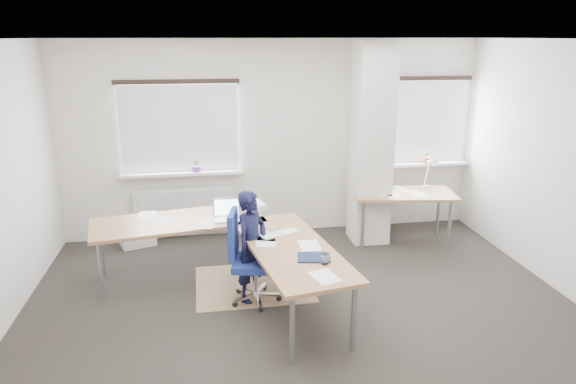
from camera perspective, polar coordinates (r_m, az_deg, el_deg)
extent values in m
plane|color=black|center=(5.58, 1.85, -13.51)|extent=(6.00, 6.00, 0.00)
cube|color=silver|center=(7.42, -1.71, 5.85)|extent=(6.00, 0.04, 2.80)
cube|color=silver|center=(2.80, 12.14, -14.15)|extent=(6.00, 0.04, 2.80)
cube|color=white|center=(4.81, 2.18, 16.62)|extent=(6.00, 5.00, 0.04)
cube|color=silver|center=(7.18, 9.26, 5.18)|extent=(0.50, 0.50, 2.78)
cube|color=white|center=(7.30, -11.94, 6.91)|extent=(1.60, 0.04, 1.20)
cube|color=white|center=(7.26, -11.95, 6.86)|extent=(1.60, 0.02, 1.20)
cube|color=white|center=(7.36, -11.67, 2.07)|extent=(1.70, 0.20, 0.04)
cube|color=white|center=(7.98, 15.07, 7.53)|extent=(1.20, 0.04, 1.20)
cube|color=white|center=(7.94, 15.18, 7.48)|extent=(1.20, 0.02, 1.20)
cube|color=white|center=(8.03, 14.93, 3.08)|extent=(1.30, 0.20, 0.04)
cube|color=white|center=(7.53, -11.42, -1.79)|extent=(1.40, 0.10, 0.60)
cylinder|color=#6D3A81|center=(7.32, -10.14, 2.56)|extent=(0.12, 0.12, 0.08)
imported|color=#275C25|center=(7.31, -10.15, 2.88)|extent=(0.09, 0.06, 0.17)
cylinder|color=#9F593D|center=(8.00, 15.02, 3.46)|extent=(0.12, 0.12, 0.08)
imported|color=#275C25|center=(7.99, 15.04, 3.76)|extent=(0.09, 0.07, 0.17)
cube|color=#987653|center=(6.21, -3.86, -10.14)|extent=(1.36, 1.16, 0.01)
cube|color=white|center=(7.54, -16.37, -4.67)|extent=(0.54, 0.46, 0.27)
cube|color=#93613F|center=(6.25, -12.11, -3.23)|extent=(2.11, 1.14, 0.04)
cube|color=#93613F|center=(5.37, 0.29, -6.28)|extent=(1.14, 2.11, 0.04)
cylinder|color=gray|center=(6.09, -20.02, -8.22)|extent=(0.05, 0.05, 0.69)
cylinder|color=gray|center=(6.64, -20.01, -6.09)|extent=(0.05, 0.05, 0.69)
cylinder|color=gray|center=(6.81, -4.72, -4.49)|extent=(0.05, 0.05, 0.69)
cylinder|color=gray|center=(4.69, 0.48, -14.98)|extent=(0.05, 0.05, 0.69)
cylinder|color=gray|center=(4.90, 7.30, -13.65)|extent=(0.05, 0.05, 0.69)
cylinder|color=gray|center=(6.38, 0.15, -5.93)|extent=(0.05, 0.05, 0.69)
cube|color=#B7B7BC|center=(6.16, -6.79, -3.01)|extent=(0.34, 0.24, 0.01)
cube|color=#B7B7BC|center=(6.23, -6.85, -1.68)|extent=(0.33, 0.05, 0.22)
cube|color=silver|center=(6.23, -6.85, -1.68)|extent=(0.29, 0.04, 0.19)
cube|color=white|center=(5.66, -0.92, -4.67)|extent=(0.46, 0.30, 0.02)
cube|color=#141E37|center=(5.10, 2.88, -7.28)|extent=(0.36, 0.29, 0.01)
cube|color=silver|center=(6.50, -4.73, -1.59)|extent=(0.50, 0.40, 0.07)
imported|color=white|center=(5.73, -1.85, -4.19)|extent=(0.07, 0.07, 0.07)
cylinder|color=silver|center=(4.96, 4.08, -7.47)|extent=(0.07, 0.07, 0.10)
cube|color=#93613F|center=(7.36, 12.72, -0.19)|extent=(1.48, 0.88, 0.04)
cylinder|color=gray|center=(7.12, 8.31, -3.63)|extent=(0.05, 0.05, 0.69)
cylinder|color=gray|center=(7.42, 17.50, -3.42)|extent=(0.05, 0.05, 0.69)
cylinder|color=gray|center=(7.59, 7.69, -2.31)|extent=(0.05, 0.05, 0.69)
cylinder|color=gray|center=(7.86, 16.37, -2.16)|extent=(0.05, 0.05, 0.69)
cube|color=#B7B7BC|center=(7.40, 11.02, 0.23)|extent=(0.38, 0.32, 0.01)
cube|color=#B7B7BC|center=(7.46, 10.54, 1.28)|extent=(0.33, 0.14, 0.22)
cube|color=silver|center=(7.46, 10.54, 1.28)|extent=(0.29, 0.11, 0.19)
cylinder|color=white|center=(7.71, 15.07, 0.64)|extent=(0.10, 0.10, 0.02)
cylinder|color=white|center=(7.66, 15.18, 2.01)|extent=(0.02, 0.16, 0.38)
cylinder|color=white|center=(7.50, 15.67, 3.39)|extent=(0.02, 0.29, 0.13)
cone|color=white|center=(7.38, 16.10, 2.99)|extent=(0.14, 0.16, 0.17)
cube|color=navy|center=(5.65, -3.69, -7.88)|extent=(0.54, 0.54, 0.08)
cube|color=navy|center=(5.54, -6.12, -4.63)|extent=(0.14, 0.40, 0.50)
cylinder|color=silver|center=(5.73, -3.66, -9.60)|extent=(0.06, 0.06, 0.34)
cylinder|color=black|center=(5.82, -1.02, -11.74)|extent=(0.06, 0.04, 0.06)
cylinder|color=black|center=(6.05, -2.59, -10.57)|extent=(0.06, 0.07, 0.06)
cylinder|color=black|center=(6.00, -5.48, -10.88)|extent=(0.06, 0.06, 0.06)
cylinder|color=black|center=(5.73, -5.91, -12.30)|extent=(0.07, 0.05, 0.06)
cylinder|color=black|center=(5.62, -3.06, -12.88)|extent=(0.04, 0.06, 0.06)
imported|color=black|center=(5.64, -4.05, -6.05)|extent=(0.53, 0.54, 1.26)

